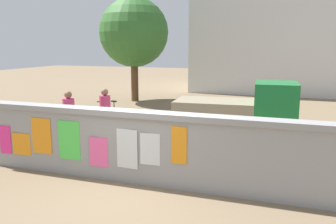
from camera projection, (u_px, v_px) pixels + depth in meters
The scene contains 9 objects.
ground at pixel (215, 115), 15.17m from camera, with size 60.00×60.00×0.00m, color #7A664C.
poster_wall at pixel (138, 146), 7.60m from camera, with size 8.20×0.42×1.56m.
auto_rickshaw_truck at pixel (241, 113), 10.86m from camera, with size 3.69×1.74×1.85m.
motorcycle at pixel (105, 139), 9.53m from camera, with size 1.89×0.62×0.87m.
bicycle_near at pixel (111, 116), 13.06m from camera, with size 1.66×0.58×0.95m.
person_walking at pixel (69, 112), 10.43m from camera, with size 0.39×0.39×1.62m.
person_bystander at pixel (105, 109), 11.01m from camera, with size 0.37×0.37×1.62m.
tree_roadside at pixel (134, 33), 18.37m from camera, with size 3.55×3.55×5.35m.
building_background at pixel (283, 24), 22.94m from camera, with size 10.99×7.07×8.44m.
Camera 1 is at (3.02, -6.72, 2.92)m, focal length 38.21 mm.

